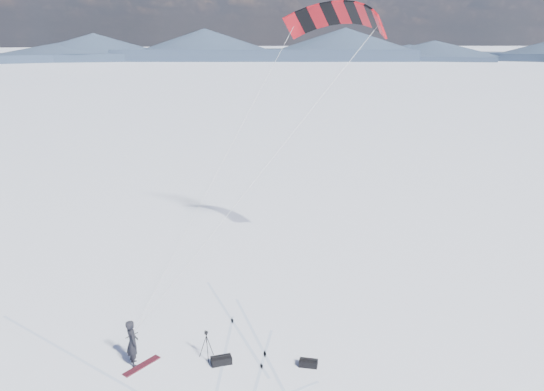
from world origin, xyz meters
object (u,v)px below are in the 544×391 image
snowkiter (134,364)px  tripod (206,341)px  gear_bag_b (308,363)px  gear_bag_a (221,360)px  snowboard (142,366)px

snowkiter → tripod: (2.64, -0.83, 0.75)m
snowkiter → tripod: size_ratio=1.60×
tripod → gear_bag_b: (3.26, -2.19, -0.61)m
tripod → gear_bag_a: (0.36, -0.61, -0.60)m
tripod → gear_bag_b: bearing=-54.3°
snowboard → tripod: bearing=-39.6°
snowkiter → snowboard: 0.35m
snowkiter → tripod: tripod is taller
gear_bag_a → gear_bag_b: bearing=-19.5°
snowboard → gear_bag_a: gear_bag_a is taller
snowboard → gear_bag_b: (5.67, -2.76, 0.12)m
snowkiter → snowboard: size_ratio=1.16×
snowkiter → gear_bag_b: snowkiter is taller
snowkiter → snowboard: snowkiter is taller
snowboard → gear_bag_a: size_ratio=1.94×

